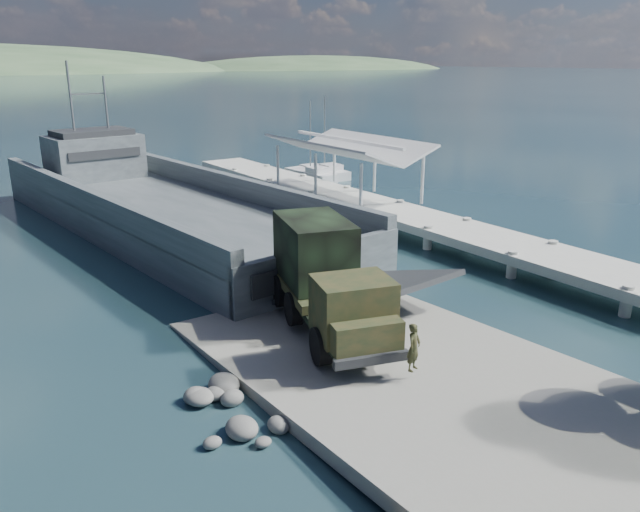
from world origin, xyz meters
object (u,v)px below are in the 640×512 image
(military_truck, at_px, (326,278))
(sailboat_near, at_px, (311,175))
(soldier, at_px, (413,358))
(pier, at_px, (356,193))
(landing_craft, at_px, (163,215))
(sailboat_far, at_px, (325,172))

(military_truck, bearing_deg, sailboat_near, 73.95)
(soldier, height_order, sailboat_near, sailboat_near)
(pier, height_order, sailboat_near, sailboat_near)
(landing_craft, bearing_deg, pier, -23.68)
(pier, bearing_deg, military_truck, -131.14)
(military_truck, distance_m, soldier, 5.33)
(landing_craft, height_order, sailboat_far, landing_craft)
(soldier, height_order, sailboat_far, sailboat_far)
(soldier, bearing_deg, sailboat_near, 40.24)
(soldier, xyz_separation_m, sailboat_near, (18.60, 33.61, -0.92))
(landing_craft, bearing_deg, soldier, -97.91)
(landing_craft, distance_m, soldier, 24.56)
(landing_craft, height_order, military_truck, landing_craft)
(pier, height_order, soldier, pier)
(sailboat_far, bearing_deg, soldier, -118.62)
(pier, xyz_separation_m, sailboat_near, (5.08, 13.19, -1.21))
(military_truck, bearing_deg, sailboat_far, 71.79)
(pier, distance_m, landing_craft, 13.14)
(pier, xyz_separation_m, military_truck, (-13.30, -15.23, 0.87))
(soldier, bearing_deg, pier, 35.69)
(military_truck, height_order, soldier, military_truck)
(pier, bearing_deg, landing_craft, 161.77)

